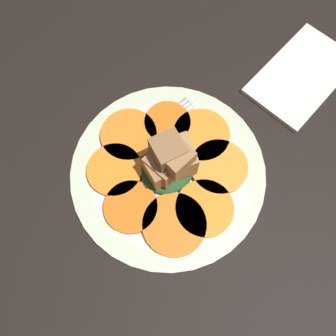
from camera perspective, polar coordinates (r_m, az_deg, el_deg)
table_slab at (r=48.45cm, az=0.00°, el=-1.21°), size 120.00×120.00×2.00cm
plate at (r=47.01cm, az=0.00°, el=-0.64°), size 27.85×27.85×1.05cm
carrot_slice_0 at (r=46.65cm, az=8.85°, el=0.19°), size 8.11×8.11×1.02cm
carrot_slice_1 at (r=48.10cm, az=6.20°, el=5.36°), size 8.31×8.31×1.02cm
carrot_slice_2 at (r=48.84cm, az=-0.09°, el=7.86°), size 6.84×6.84×1.02cm
carrot_slice_3 at (r=48.35cm, az=-6.70°, el=5.86°), size 8.20×8.20×1.02cm
carrot_slice_4 at (r=46.54cm, az=-9.24°, el=-0.34°), size 7.78×7.78×1.02cm
carrot_slice_5 at (r=44.68cm, az=-6.09°, el=-7.14°), size 7.28×7.28×1.02cm
carrot_slice_6 at (r=44.06cm, az=1.12°, el=-9.80°), size 8.55×8.55×1.02cm
carrot_slice_7 at (r=44.73cm, az=6.36°, el=-6.98°), size 7.93×7.93×1.02cm
center_pile at (r=42.71cm, az=0.19°, el=0.99°), size 7.88×7.20×9.09cm
fork at (r=48.29cm, az=-3.86°, el=5.43°), size 18.93×3.49×0.40cm
napkin at (r=58.69cm, az=22.23°, el=14.72°), size 17.81×10.68×0.80cm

